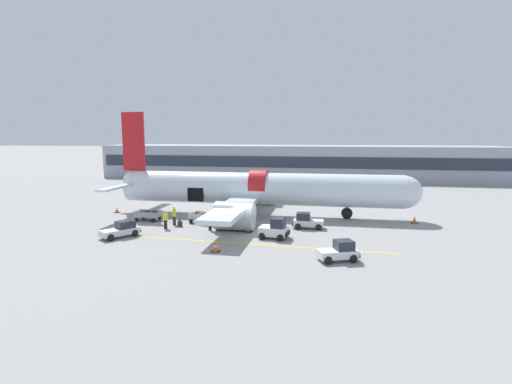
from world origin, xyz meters
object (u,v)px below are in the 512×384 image
object	(u,v)px
airplane	(255,190)
ground_crew_supervisor	(210,221)
baggage_tug_spare	(275,230)
ground_crew_loader_a	(174,215)
baggage_tug_mid	(307,222)
ground_crew_loader_b	(245,215)
baggage_cart_loading	(203,218)
suitcase_on_tarmac_upright	(180,224)
baggage_tug_rear	(121,230)
baggage_cart_queued	(149,216)
baggage_tug_lead	(339,252)
ground_crew_driver	(165,219)

from	to	relation	value
airplane	ground_crew_supervisor	size ratio (longest dim) A/B	20.75
baggage_tug_spare	ground_crew_loader_a	xyz separation A→B (m)	(-9.98, 3.10, 0.19)
baggage_tug_mid	ground_crew_loader_b	distance (m)	6.00
baggage_tug_spare	baggage_cart_loading	xyz separation A→B (m)	(-7.54, 4.24, -0.17)
baggage_tug_spare	ground_crew_loader_b	size ratio (longest dim) A/B	1.57
baggage_tug_spare	baggage_tug_mid	bearing A→B (deg)	58.84
baggage_tug_mid	suitcase_on_tarmac_upright	xyz separation A→B (m)	(-11.60, -1.45, -0.35)
baggage_tug_mid	baggage_tug_rear	world-z (taller)	baggage_tug_mid
ground_crew_loader_a	ground_crew_supervisor	bearing A→B (deg)	-20.81
baggage_tug_rear	baggage_cart_queued	xyz separation A→B (m)	(-0.57, 6.37, -0.08)
baggage_tug_lead	ground_crew_driver	xyz separation A→B (m)	(-15.22, 6.57, 0.29)
ground_crew_loader_a	ground_crew_loader_b	xyz separation A→B (m)	(6.45, 1.71, -0.06)
baggage_tug_spare	ground_crew_driver	world-z (taller)	baggage_tug_spare
baggage_tug_lead	baggage_tug_rear	size ratio (longest dim) A/B	0.89
ground_crew_loader_a	baggage_tug_spare	bearing A→B (deg)	-17.25
baggage_cart_queued	suitcase_on_tarmac_upright	size ratio (longest dim) A/B	5.41
ground_crew_driver	suitcase_on_tarmac_upright	distance (m)	1.56
baggage_tug_mid	baggage_tug_rear	xyz separation A→B (m)	(-14.99, -5.93, -0.03)
baggage_tug_lead	baggage_tug_spare	xyz separation A→B (m)	(-5.06, 5.11, 0.12)
baggage_tug_lead	baggage_cart_loading	distance (m)	15.69
baggage_tug_lead	baggage_cart_loading	world-z (taller)	baggage_tug_lead
suitcase_on_tarmac_upright	ground_crew_loader_b	bearing A→B (deg)	22.03
baggage_tug_rear	ground_crew_supervisor	world-z (taller)	ground_crew_supervisor
baggage_tug_lead	ground_crew_loader_a	bearing A→B (deg)	151.39
baggage_cart_queued	suitcase_on_tarmac_upright	world-z (taller)	baggage_cart_queued
baggage_cart_loading	ground_crew_driver	size ratio (longest dim) A/B	2.17
ground_crew_driver	suitcase_on_tarmac_upright	xyz separation A→B (m)	(0.96, 1.06, -0.62)
ground_crew_loader_a	ground_crew_loader_b	world-z (taller)	ground_crew_loader_a
ground_crew_loader_b	ground_crew_supervisor	xyz separation A→B (m)	(-2.48, -3.22, -0.03)
ground_crew_loader_b	ground_crew_supervisor	world-z (taller)	ground_crew_loader_b
baggage_tug_spare	suitcase_on_tarmac_upright	world-z (taller)	baggage_tug_spare
baggage_tug_mid	ground_crew_driver	bearing A→B (deg)	-168.70
ground_crew_loader_a	ground_crew_loader_b	size ratio (longest dim) A/B	1.07
baggage_tug_mid	ground_crew_supervisor	distance (m)	8.75
ground_crew_supervisor	baggage_tug_spare	bearing A→B (deg)	-14.83
baggage_tug_rear	ground_crew_loader_b	size ratio (longest dim) A/B	2.05
ground_crew_loader_a	baggage_tug_mid	bearing A→B (deg)	4.02
ground_crew_driver	baggage_tug_rear	bearing A→B (deg)	-125.45
baggage_tug_mid	ground_crew_driver	world-z (taller)	ground_crew_driver
baggage_tug_rear	baggage_tug_mid	bearing A→B (deg)	21.57
baggage_cart_queued	ground_crew_driver	distance (m)	4.23
baggage_tug_lead	ground_crew_loader_b	distance (m)	13.13
baggage_tug_lead	ground_crew_loader_a	world-z (taller)	ground_crew_loader_a
baggage_tug_mid	baggage_tug_rear	size ratio (longest dim) A/B	0.85
baggage_tug_lead	baggage_tug_rear	bearing A→B (deg)	169.88
baggage_tug_spare	ground_crew_supervisor	xyz separation A→B (m)	(-6.01, 1.59, 0.11)
airplane	baggage_cart_queued	xyz separation A→B (m)	(-9.77, -4.50, -2.22)
baggage_tug_rear	baggage_tug_spare	xyz separation A→B (m)	(12.59, 1.96, 0.14)
baggage_tug_spare	suitcase_on_tarmac_upright	size ratio (longest dim) A/B	4.03
baggage_tug_mid	baggage_cart_loading	world-z (taller)	baggage_tug_mid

